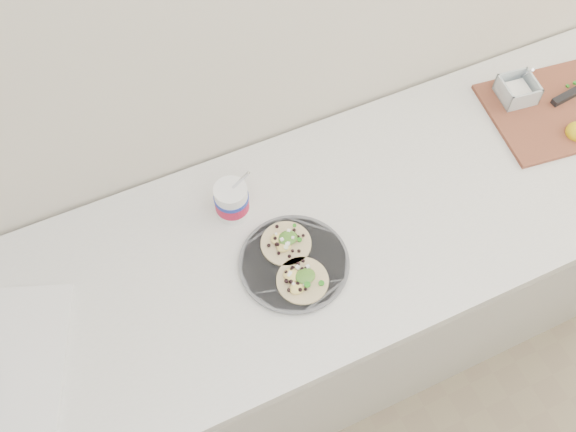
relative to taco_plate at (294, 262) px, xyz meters
name	(u,v)px	position (x,y,z in m)	size (l,w,h in m)	color
counter	(282,313)	(0.00, 0.07, -0.47)	(2.44, 0.66, 0.90)	beige
taco_plate	(294,262)	(0.00, 0.00, 0.00)	(0.27, 0.27, 0.04)	#57585D
tub	(233,198)	(-0.07, 0.20, 0.05)	(0.09, 0.09, 0.20)	white
cutboard	(564,103)	(0.91, 0.14, 0.00)	(0.48, 0.36, 0.07)	brown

